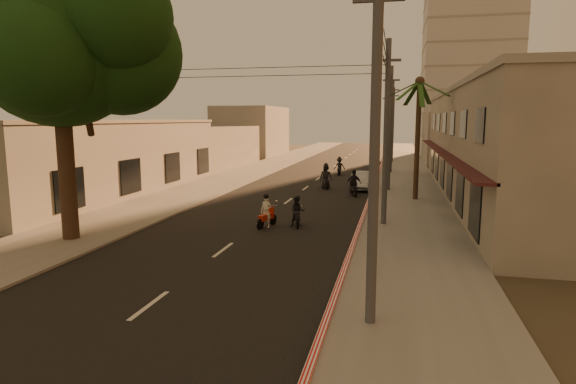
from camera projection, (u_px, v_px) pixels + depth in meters
name	position (u px, v px, depth m)	size (l,w,h in m)	color
ground	(204.00, 265.00, 17.52)	(160.00, 160.00, 0.00)	#383023
road	(305.00, 188.00, 36.81)	(10.00, 140.00, 0.02)	black
sidewalk_right	(406.00, 191.00, 35.17)	(5.00, 140.00, 0.12)	slate
sidewalk_left	(213.00, 185.00, 38.43)	(5.00, 140.00, 0.12)	slate
curb_stripe	(369.00, 200.00, 30.87)	(0.20, 60.00, 0.20)	red
shophouse_row	(510.00, 144.00, 31.30)	(8.80, 34.20, 7.30)	gray
left_building	(94.00, 157.00, 33.68)	(8.20, 24.20, 5.20)	gray
distant_tower	(469.00, 55.00, 65.95)	(12.10, 12.10, 28.00)	#B7B5B2
broadleaf_tree	(68.00, 40.00, 19.76)	(9.60, 8.70, 12.10)	black
palm_tree	(420.00, 89.00, 30.14)	(5.00, 5.00, 8.20)	black
utility_poles	(391.00, 101.00, 34.48)	(1.20, 48.26, 9.00)	#38383A
filler_right	(459.00, 138.00, 57.43)	(8.00, 14.00, 6.00)	gray
filler_left_near	(204.00, 147.00, 53.03)	(8.00, 14.00, 4.40)	gray
filler_left_far	(252.00, 131.00, 70.19)	(8.00, 14.00, 7.00)	gray
scooter_red	(266.00, 212.00, 23.42)	(0.87, 1.68, 1.70)	black
scooter_mid_a	(297.00, 212.00, 23.61)	(0.98, 1.60, 1.59)	black
scooter_mid_b	(354.00, 184.00, 33.03)	(1.27, 1.84, 1.87)	black
scooter_far_a	(326.00, 177.00, 36.40)	(1.23, 1.96, 1.98)	black
scooter_far_b	(339.00, 167.00, 45.32)	(1.09, 1.79, 1.76)	black
parked_car	(361.00, 181.00, 36.17)	(1.60, 4.13, 1.34)	#A6A8AE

